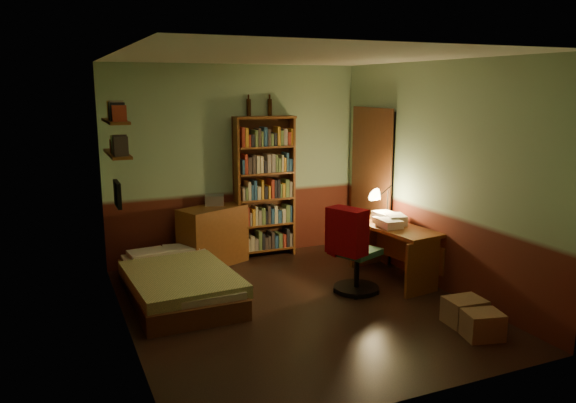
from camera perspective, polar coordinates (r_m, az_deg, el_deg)
name	(u,v)px	position (r m, az deg, el deg)	size (l,w,h in m)	color
floor	(297,307)	(6.13, 0.95, -10.65)	(3.50, 4.00, 0.02)	black
ceiling	(298,56)	(5.68, 1.04, 14.60)	(3.50, 4.00, 0.02)	silver
wall_back	(236,163)	(7.62, -5.31, 3.93)	(3.50, 0.02, 2.60)	#85A880
wall_left	(121,201)	(5.29, -16.61, 0.08)	(0.02, 4.00, 2.60)	#85A880
wall_right	(437,176)	(6.68, 14.87, 2.50)	(0.02, 4.00, 2.60)	#85A880
wall_front	(416,233)	(4.07, 12.86, -3.14)	(3.50, 0.02, 2.60)	#85A880
doorway	(373,184)	(7.75, 8.59, 1.74)	(0.06, 0.90, 2.00)	black
door_trim	(370,184)	(7.73, 8.37, 1.72)	(0.02, 0.98, 2.08)	#492614
bed	(177,272)	(6.42, -11.17, -7.03)	(1.02, 1.92, 0.57)	olive
dresser	(213,236)	(7.45, -7.63, -3.47)	(0.87, 0.44, 0.77)	brown
mini_stereo	(214,200)	(7.48, -7.48, 0.16)	(0.24, 0.19, 0.13)	#B2B2B7
bookshelf	(265,188)	(7.64, -2.35, 1.43)	(0.82, 0.26, 1.92)	brown
bottle_left	(249,108)	(7.56, -4.01, 9.49)	(0.06, 0.06, 0.22)	black
bottle_right	(270,107)	(7.67, -1.87, 9.55)	(0.06, 0.06, 0.22)	black
desk	(392,252)	(6.97, 10.53, -5.10)	(0.51, 1.24, 0.66)	brown
paper_stack	(396,219)	(6.97, 10.88, -1.79)	(0.21, 0.29, 0.12)	silver
desk_lamp	(388,196)	(7.27, 10.11, 0.58)	(0.17, 0.17, 0.56)	black
office_chair	(357,245)	(6.42, 7.06, -4.42)	(0.55, 0.48, 1.10)	#2E6145
red_jacket	(358,178)	(6.03, 7.10, 2.38)	(0.24, 0.43, 0.51)	maroon
wall_shelf_lower	(117,154)	(6.34, -16.95, 4.65)	(0.20, 0.90, 0.03)	brown
wall_shelf_upper	(115,121)	(6.31, -17.14, 7.81)	(0.20, 0.90, 0.03)	brown
framed_picture	(117,194)	(5.89, -16.94, 0.71)	(0.04, 0.32, 0.26)	black
cardboard_box_a	(483,325)	(5.66, 19.17, -11.77)	(0.34, 0.27, 0.26)	brown
cardboard_box_b	(465,311)	(5.93, 17.49, -10.58)	(0.37, 0.30, 0.26)	brown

